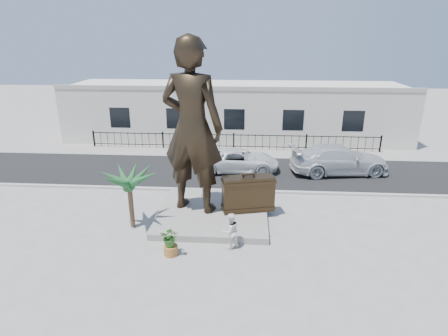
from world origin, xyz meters
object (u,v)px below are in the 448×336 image
at_px(statue, 192,127).
at_px(suitcase, 248,194).
at_px(car_white, 239,160).
at_px(tourist, 230,231).

distance_m(statue, suitcase, 4.13).
bearing_deg(statue, car_white, -91.47).
bearing_deg(car_white, statue, 159.99).
relative_size(statue, car_white, 1.58).
bearing_deg(suitcase, tourist, -116.74).
distance_m(statue, car_white, 7.54).
xyz_separation_m(statue, suitcase, (2.63, -0.07, -3.19)).
height_order(statue, tourist, statue).
distance_m(suitcase, tourist, 3.09).
xyz_separation_m(tourist, car_white, (0.05, 9.36, -0.05)).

